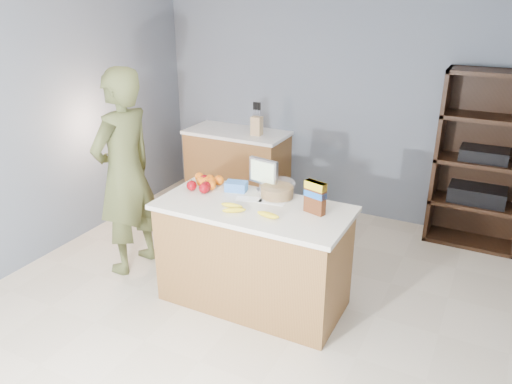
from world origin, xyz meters
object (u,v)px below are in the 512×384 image
at_px(shelving_unit, 483,164).
at_px(tv, 263,173).
at_px(counter_peninsula, 253,259).
at_px(person, 125,173).
at_px(cereal_box, 315,195).

height_order(shelving_unit, tv, shelving_unit).
xyz_separation_m(counter_peninsula, person, (-1.31, 0.01, 0.54)).
height_order(counter_peninsula, person, person).
relative_size(counter_peninsula, tv, 5.53).
relative_size(shelving_unit, cereal_box, 7.00).
bearing_deg(cereal_box, shelving_unit, 61.43).
height_order(tv, cereal_box, tv).
bearing_deg(tv, shelving_unit, 46.72).
relative_size(shelving_unit, person, 0.94).
bearing_deg(cereal_box, tv, 156.95).
bearing_deg(shelving_unit, tv, -133.28).
bearing_deg(counter_peninsula, shelving_unit, 52.89).
bearing_deg(person, tv, 108.13).
xyz_separation_m(counter_peninsula, shelving_unit, (1.55, 2.05, 0.45)).
distance_m(person, tv, 1.29).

